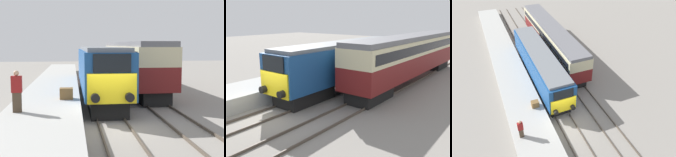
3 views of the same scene
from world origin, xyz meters
TOP-DOWN VIEW (x-y plane):
  - ground_plane at (0.00, 0.00)m, footprint 120.00×120.00m
  - platform_left at (-3.30, 8.00)m, footprint 3.50×50.00m
  - rails_near_track at (0.00, 5.00)m, footprint 1.51×60.00m
  - rails_far_track at (3.40, 5.00)m, footprint 1.50×60.00m
  - locomotive at (0.00, 8.06)m, footprint 2.70×14.92m
  - passenger_carriage at (3.40, 13.58)m, footprint 2.75×18.97m
  - person_on_platform at (-4.33, -0.62)m, footprint 0.44×0.26m
  - luggage_crate at (-2.28, 2.46)m, footprint 0.70×0.56m

SIDE VIEW (x-z plane):
  - ground_plane at x=0.00m, z-range 0.00..0.00m
  - rails_near_track at x=0.00m, z-range 0.00..0.14m
  - rails_far_track at x=3.40m, z-range 0.00..0.14m
  - platform_left at x=-3.30m, z-range 0.00..1.01m
  - luggage_crate at x=-2.28m, z-range 1.01..1.61m
  - person_on_platform at x=-4.33m, z-range 1.02..2.84m
  - locomotive at x=0.00m, z-range 0.24..4.01m
  - passenger_carriage at x=3.40m, z-range 0.44..4.59m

